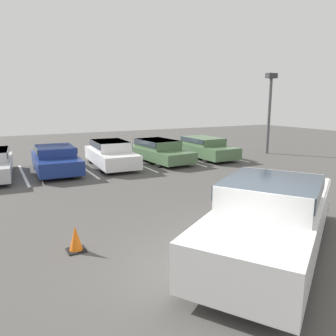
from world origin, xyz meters
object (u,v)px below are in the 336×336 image
(pickup_truck, at_px, (273,214))
(traffic_cone, at_px, (76,239))
(light_post, at_px, (270,104))
(parked_sedan_d, at_px, (158,150))
(parked_sedan_c, at_px, (111,153))
(parked_sedan_b, at_px, (55,158))
(parked_sedan_e, at_px, (203,147))

(pickup_truck, height_order, traffic_cone, pickup_truck)
(light_post, bearing_deg, parked_sedan_d, 174.09)
(pickup_truck, relative_size, parked_sedan_c, 1.27)
(parked_sedan_d, height_order, light_post, light_post)
(parked_sedan_b, relative_size, parked_sedan_d, 0.90)
(traffic_cone, bearing_deg, light_post, 30.61)
(parked_sedan_b, distance_m, light_post, 13.04)
(parked_sedan_c, height_order, light_post, light_post)
(parked_sedan_c, relative_size, traffic_cone, 8.11)
(parked_sedan_d, distance_m, parked_sedan_e, 2.89)
(light_post, bearing_deg, pickup_truck, -134.44)
(parked_sedan_b, height_order, parked_sedan_c, parked_sedan_c)
(parked_sedan_b, relative_size, parked_sedan_e, 0.93)
(parked_sedan_b, distance_m, parked_sedan_c, 2.73)
(parked_sedan_b, bearing_deg, traffic_cone, -4.58)
(traffic_cone, bearing_deg, pickup_truck, -27.56)
(light_post, distance_m, traffic_cone, 16.38)
(parked_sedan_d, bearing_deg, light_post, 79.68)
(parked_sedan_b, bearing_deg, pickup_truck, 16.87)
(parked_sedan_e, height_order, traffic_cone, parked_sedan_e)
(parked_sedan_c, bearing_deg, traffic_cone, -19.64)
(parked_sedan_e, bearing_deg, parked_sedan_b, -90.09)
(parked_sedan_c, bearing_deg, parked_sedan_d, 94.98)
(parked_sedan_c, distance_m, parked_sedan_e, 5.61)
(parked_sedan_b, xyz_separation_m, traffic_cone, (-1.09, -8.78, -0.38))
(light_post, bearing_deg, traffic_cone, -149.39)
(pickup_truck, xyz_separation_m, light_post, (10.03, 10.23, 2.27))
(pickup_truck, height_order, light_post, light_post)
(parked_sedan_b, height_order, parked_sedan_d, parked_sedan_b)
(light_post, xyz_separation_m, traffic_cone, (-13.89, -8.22, -2.84))
(parked_sedan_e, bearing_deg, light_post, 82.04)
(parked_sedan_c, height_order, parked_sedan_e, parked_sedan_c)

